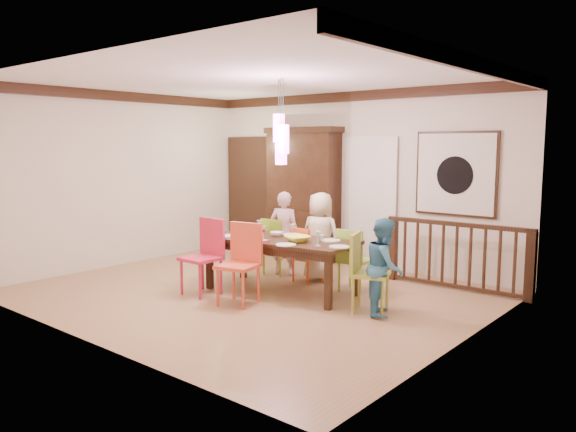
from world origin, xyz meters
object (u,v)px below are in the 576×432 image
Objects in this scene: dining_table at (281,245)px; person_far_left at (284,233)px; chair_far_left at (278,242)px; person_end_right at (385,266)px; china_hutch at (303,193)px; chair_end_right at (371,267)px; person_far_mid at (320,237)px; balustrade at (456,255)px.

person_far_left is at bearing 120.63° from dining_table.
person_end_right is at bearing 159.11° from chair_far_left.
china_hutch reaches higher than chair_far_left.
person_far_mid reaches higher than chair_end_right.
china_hutch reaches higher than balustrade.
person_far_mid is (0.01, 0.89, -0.00)m from dining_table.
person_far_left is (0.10, 0.02, 0.15)m from chair_far_left.
china_hutch is at bearing -71.47° from chair_far_left.
person_end_right reaches higher than chair_far_left.
balustrade is at bearing 35.76° from dining_table.
dining_table is 1.10m from chair_far_left.
chair_end_right is 0.82× the size of person_end_right.
dining_table is 0.93× the size of china_hutch.
person_far_left is at bearing 43.28° from person_end_right.
person_far_mid is at bearing 82.26° from dining_table.
balustrade is at bearing -33.49° from person_end_right.
dining_table is at bearing 69.81° from chair_end_right.
chair_end_right is 0.45× the size of balustrade.
china_hutch is at bearing 32.48° from chair_end_right.
china_hutch is at bearing 172.52° from balustrade.
balustrade reaches higher than chair_far_left.
chair_end_right is at bearing 157.32° from chair_far_left.
china_hutch is at bearing -50.31° from person_far_mid.
person_end_right is (2.35, -0.79, 0.08)m from chair_far_left.
china_hutch is (-1.20, 2.01, 0.50)m from dining_table.
china_hutch is 1.75× the size of person_far_mid.
chair_end_right is 1.68m from person_far_mid.
dining_table is 2.46m from balustrade.
person_end_right is (2.81, -2.00, -0.58)m from china_hutch.
chair_end_right is (2.17, -0.80, 0.04)m from chair_far_left.
balustrade is (3.01, -0.35, -0.67)m from china_hutch.
dining_table is 1.85× the size of person_end_right.
person_end_right is (1.60, -0.88, -0.08)m from person_far_mid.
person_far_left reaches higher than dining_table.
person_end_right is at bearing 143.73° from person_far_mid.
chair_far_left is at bearing -162.10° from balustrade.
chair_end_right is at bearing 140.28° from person_far_mid.
person_far_mid reaches higher than chair_far_left.
china_hutch reaches higher than person_far_mid.
chair_end_right reaches higher than chair_far_left.
person_end_right reaches higher than dining_table.
chair_far_left is 0.42× the size of balustrade.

